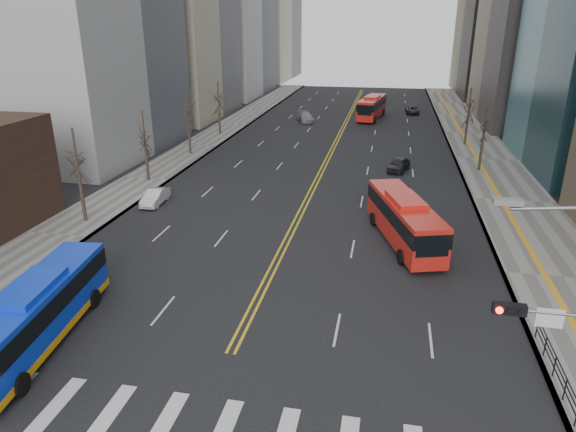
{
  "coord_description": "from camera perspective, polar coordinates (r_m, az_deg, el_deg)",
  "views": [
    {
      "loc": [
        6.58,
        -14.24,
        14.61
      ],
      "look_at": [
        0.99,
        13.97,
        3.64
      ],
      "focal_mm": 32.0,
      "sensor_mm": 36.0,
      "label": 1
    }
  ],
  "objects": [
    {
      "name": "red_bus_far",
      "position": [
        84.04,
        9.31,
        11.98
      ],
      "size": [
        4.23,
        11.53,
        3.57
      ],
      "color": "red",
      "rests_on": "ground"
    },
    {
      "name": "ground",
      "position": [
        21.44,
        -10.73,
        -22.55
      ],
      "size": [
        220.0,
        220.0,
        0.0
      ],
      "primitive_type": "plane",
      "color": "black"
    },
    {
      "name": "street_trees",
      "position": [
        51.62,
        -4.52,
        9.94
      ],
      "size": [
        35.2,
        47.2,
        7.6
      ],
      "color": "black",
      "rests_on": "ground"
    },
    {
      "name": "car_silver",
      "position": [
        80.54,
        1.96,
        10.93
      ],
      "size": [
        3.55,
        5.25,
        1.41
      ],
      "primitive_type": "imported",
      "rotation": [
        0.0,
        0.0,
        0.36
      ],
      "color": "gray",
      "rests_on": "ground"
    },
    {
      "name": "car_dark_mid",
      "position": [
        54.51,
        12.23,
        5.61
      ],
      "size": [
        2.66,
        4.34,
        1.38
      ],
      "primitive_type": "imported",
      "rotation": [
        0.0,
        0.0,
        -0.27
      ],
      "color": "black",
      "rests_on": "ground"
    },
    {
      "name": "car_dark_far",
      "position": [
        90.12,
        13.66,
        11.38
      ],
      "size": [
        2.27,
        4.6,
        1.25
      ],
      "primitive_type": "imported",
      "rotation": [
        0.0,
        0.0,
        0.04
      ],
      "color": "black",
      "rests_on": "ground"
    },
    {
      "name": "pedestrian_railing",
      "position": [
        25.68,
        27.55,
        -14.3
      ],
      "size": [
        0.06,
        6.06,
        1.02
      ],
      "color": "black",
      "rests_on": "sidewalk_right"
    },
    {
      "name": "sidewalk_left",
      "position": [
        65.21,
        -9.91,
        7.69
      ],
      "size": [
        5.0,
        130.0,
        0.15
      ],
      "primitive_type": "cube",
      "color": "slate",
      "rests_on": "ground"
    },
    {
      "name": "blue_bus",
      "position": [
        27.37,
        -26.31,
        -9.66
      ],
      "size": [
        3.65,
        11.24,
        3.24
      ],
      "color": "#0E36D4",
      "rests_on": "ground"
    },
    {
      "name": "car_white",
      "position": [
        44.95,
        -14.55,
        2.08
      ],
      "size": [
        1.53,
        3.92,
        1.27
      ],
      "primitive_type": "imported",
      "rotation": [
        0.0,
        0.0,
        0.05
      ],
      "color": "silver",
      "rests_on": "ground"
    },
    {
      "name": "crosswalk",
      "position": [
        21.43,
        -10.73,
        -22.53
      ],
      "size": [
        26.7,
        4.0,
        0.01
      ],
      "color": "silver",
      "rests_on": "ground"
    },
    {
      "name": "centerline",
      "position": [
        71.07,
        5.73,
        8.92
      ],
      "size": [
        0.55,
        100.0,
        0.01
      ],
      "color": "gold",
      "rests_on": "ground"
    },
    {
      "name": "sidewalk_right",
      "position": [
        61.96,
        21.14,
        5.9
      ],
      "size": [
        7.0,
        130.0,
        0.15
      ],
      "primitive_type": "cube",
      "color": "slate",
      "rests_on": "ground"
    },
    {
      "name": "red_bus_near",
      "position": [
        36.39,
        12.8,
        -0.15
      ],
      "size": [
        5.5,
        10.79,
        3.36
      ],
      "color": "red",
      "rests_on": "ground"
    }
  ]
}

